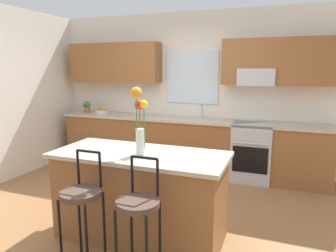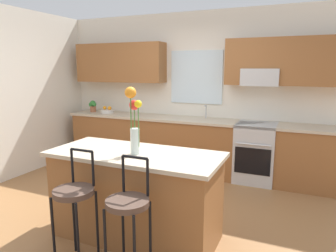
{
  "view_description": "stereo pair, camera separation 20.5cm",
  "coord_description": "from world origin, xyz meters",
  "px_view_note": "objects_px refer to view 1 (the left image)",
  "views": [
    {
      "loc": [
        1.51,
        -3.2,
        1.76
      ],
      "look_at": [
        0.09,
        0.55,
        1.0
      ],
      "focal_mm": 32.83,
      "sensor_mm": 36.0,
      "label": 1
    },
    {
      "loc": [
        1.7,
        -3.12,
        1.76
      ],
      "look_at": [
        0.09,
        0.55,
        1.0
      ],
      "focal_mm": 32.83,
      "sensor_mm": 36.0,
      "label": 2
    }
  ],
  "objects_px": {
    "bar_stool_middle": "(138,209)",
    "flower_vase": "(139,118)",
    "oven_range": "(252,151)",
    "kitchen_island": "(141,195)",
    "fruit_bowl_oranges": "(102,111)",
    "bar_stool_near": "(82,199)",
    "potted_plant_small": "(87,106)"
  },
  "relations": [
    {
      "from": "oven_range",
      "to": "kitchen_island",
      "type": "relative_size",
      "value": 0.52
    },
    {
      "from": "kitchen_island",
      "to": "bar_stool_middle",
      "type": "relative_size",
      "value": 1.69
    },
    {
      "from": "kitchen_island",
      "to": "flower_vase",
      "type": "bearing_deg",
      "value": -61.64
    },
    {
      "from": "oven_range",
      "to": "bar_stool_middle",
      "type": "relative_size",
      "value": 0.88
    },
    {
      "from": "oven_range",
      "to": "flower_vase",
      "type": "relative_size",
      "value": 1.38
    },
    {
      "from": "oven_range",
      "to": "potted_plant_small",
      "type": "distance_m",
      "value": 3.15
    },
    {
      "from": "oven_range",
      "to": "potted_plant_small",
      "type": "height_order",
      "value": "potted_plant_small"
    },
    {
      "from": "kitchen_island",
      "to": "fruit_bowl_oranges",
      "type": "distance_m",
      "value": 2.93
    },
    {
      "from": "bar_stool_middle",
      "to": "flower_vase",
      "type": "bearing_deg",
      "value": 114.07
    },
    {
      "from": "bar_stool_middle",
      "to": "potted_plant_small",
      "type": "height_order",
      "value": "potted_plant_small"
    },
    {
      "from": "oven_range",
      "to": "bar_stool_middle",
      "type": "distance_m",
      "value": 2.86
    },
    {
      "from": "oven_range",
      "to": "fruit_bowl_oranges",
      "type": "relative_size",
      "value": 3.83
    },
    {
      "from": "bar_stool_middle",
      "to": "potted_plant_small",
      "type": "xyz_separation_m",
      "value": [
        -2.46,
        2.81,
        0.41
      ]
    },
    {
      "from": "kitchen_island",
      "to": "potted_plant_small",
      "type": "distance_m",
      "value": 3.16
    },
    {
      "from": "potted_plant_small",
      "to": "oven_range",
      "type": "bearing_deg",
      "value": -0.48
    },
    {
      "from": "kitchen_island",
      "to": "bar_stool_middle",
      "type": "distance_m",
      "value": 0.69
    },
    {
      "from": "flower_vase",
      "to": "fruit_bowl_oranges",
      "type": "xyz_separation_m",
      "value": [
        -1.89,
        2.26,
        -0.32
      ]
    },
    {
      "from": "bar_stool_middle",
      "to": "potted_plant_small",
      "type": "distance_m",
      "value": 3.76
    },
    {
      "from": "kitchen_island",
      "to": "bar_stool_middle",
      "type": "height_order",
      "value": "bar_stool_middle"
    },
    {
      "from": "flower_vase",
      "to": "fruit_bowl_oranges",
      "type": "height_order",
      "value": "flower_vase"
    },
    {
      "from": "oven_range",
      "to": "bar_stool_near",
      "type": "bearing_deg",
      "value": -112.98
    },
    {
      "from": "kitchen_island",
      "to": "flower_vase",
      "type": "height_order",
      "value": "flower_vase"
    },
    {
      "from": "fruit_bowl_oranges",
      "to": "flower_vase",
      "type": "bearing_deg",
      "value": -50.22
    },
    {
      "from": "flower_vase",
      "to": "potted_plant_small",
      "type": "xyz_separation_m",
      "value": [
        -2.22,
        2.27,
        -0.24
      ]
    },
    {
      "from": "oven_range",
      "to": "kitchen_island",
      "type": "distance_m",
      "value": 2.36
    },
    {
      "from": "potted_plant_small",
      "to": "bar_stool_middle",
      "type": "bearing_deg",
      "value": -48.81
    },
    {
      "from": "bar_stool_near",
      "to": "flower_vase",
      "type": "bearing_deg",
      "value": 60.71
    },
    {
      "from": "bar_stool_middle",
      "to": "flower_vase",
      "type": "height_order",
      "value": "flower_vase"
    },
    {
      "from": "bar_stool_near",
      "to": "fruit_bowl_oranges",
      "type": "distance_m",
      "value": 3.24
    },
    {
      "from": "fruit_bowl_oranges",
      "to": "oven_range",
      "type": "bearing_deg",
      "value": -0.51
    },
    {
      "from": "kitchen_island",
      "to": "potted_plant_small",
      "type": "relative_size",
      "value": 7.95
    },
    {
      "from": "bar_stool_near",
      "to": "flower_vase",
      "type": "distance_m",
      "value": 0.9
    }
  ]
}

